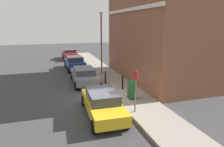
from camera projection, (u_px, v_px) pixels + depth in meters
ground at (101, 99)px, 13.28m from camera, size 80.00×80.00×0.00m
sidewalk at (106, 74)px, 19.40m from camera, size 2.38×30.00×0.15m
corner_building at (168, 26)px, 17.36m from camera, size 7.62×10.90×9.31m
car_yellow at (102, 103)px, 10.68m from camera, size 1.90×4.47×1.38m
car_grey at (84, 75)px, 16.54m from camera, size 1.94×4.39×1.35m
car_blue at (75, 62)px, 21.76m from camera, size 2.01×4.25×1.42m
car_red at (70, 54)px, 28.02m from camera, size 1.99×4.20×1.39m
utility_cabinet at (132, 91)px, 12.79m from camera, size 0.46×0.61×1.15m
bollard_near_cabinet at (123, 82)px, 14.64m from camera, size 0.14×0.14×1.04m
bollard_far_kerb at (105, 77)px, 15.97m from camera, size 0.14×0.14×1.04m
street_sign at (135, 85)px, 10.59m from camera, size 0.08×0.60×2.30m
lamppost at (101, 41)px, 18.62m from camera, size 0.20×0.44×5.72m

